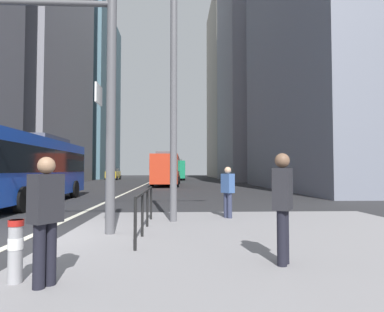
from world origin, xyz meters
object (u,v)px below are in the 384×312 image
object	(u,v)px
pedestrian_waiting	(228,190)
pedestrian_far	(283,202)
street_lamp_post	(174,45)
pedestrian_walking	(46,215)
traffic_signal_gantry	(4,60)
city_bus_red_distant	(176,169)
car_receding_near	(169,173)
car_receding_far	(174,173)
city_bus_blue_oncoming	(29,166)
bollard_left	(16,248)
city_bus_red_receding	(167,168)
car_oncoming_mid	(113,174)

from	to	relation	value
pedestrian_waiting	pedestrian_far	bearing A→B (deg)	-89.18
street_lamp_post	pedestrian_walking	world-z (taller)	street_lamp_post
traffic_signal_gantry	street_lamp_post	distance (m)	4.48
city_bus_red_distant	traffic_signal_gantry	world-z (taller)	traffic_signal_gantry
car_receding_near	street_lamp_post	distance (m)	57.80
car_receding_far	street_lamp_post	world-z (taller)	street_lamp_post
city_bus_blue_oncoming	street_lamp_post	size ratio (longest dim) A/B	1.39
bollard_left	pedestrian_far	xyz separation A→B (m)	(3.76, 0.68, 0.51)
city_bus_red_receding	traffic_signal_gantry	xyz separation A→B (m)	(-3.00, -27.96, 2.33)
car_oncoming_mid	street_lamp_post	xyz separation A→B (m)	(10.53, -47.71, 4.29)
city_bus_blue_oncoming	traffic_signal_gantry	world-z (taller)	traffic_signal_gantry
bollard_left	pedestrian_walking	bearing A→B (deg)	-20.52
city_bus_red_receding	pedestrian_far	xyz separation A→B (m)	(2.66, -30.66, -0.72)
traffic_signal_gantry	pedestrian_walking	size ratio (longest dim) A/B	4.44
city_bus_red_receding	car_receding_near	xyz separation A→B (m)	(-0.42, 31.51, -0.85)
city_bus_red_distant	pedestrian_walking	bearing A→B (deg)	-91.75
pedestrian_walking	pedestrian_far	bearing A→B (deg)	14.25
traffic_signal_gantry	bollard_left	bearing A→B (deg)	-60.52
city_bus_blue_oncoming	car_receding_far	distance (m)	51.29
street_lamp_post	bollard_left	distance (m)	7.29
bollard_left	car_receding_near	bearing A→B (deg)	89.39
city_bus_red_receding	street_lamp_post	size ratio (longest dim) A/B	1.43
pedestrian_waiting	car_oncoming_mid	bearing A→B (deg)	104.52
car_receding_far	pedestrian_far	world-z (taller)	car_receding_far
car_receding_far	pedestrian_far	size ratio (longest dim) A/B	2.62
city_bus_blue_oncoming	city_bus_red_receding	size ratio (longest dim) A/B	0.97
car_receding_near	pedestrian_waiting	distance (m)	57.08
pedestrian_walking	traffic_signal_gantry	bearing A→B (deg)	123.55
car_receding_near	traffic_signal_gantry	distance (m)	59.61
traffic_signal_gantry	pedestrian_walking	bearing A→B (deg)	-56.45
car_receding_near	street_lamp_post	world-z (taller)	street_lamp_post
city_bus_blue_oncoming	car_oncoming_mid	world-z (taller)	city_bus_blue_oncoming
city_bus_red_receding	traffic_signal_gantry	bearing A→B (deg)	-96.13
pedestrian_waiting	pedestrian_walking	bearing A→B (deg)	-118.36
street_lamp_post	pedestrian_walking	size ratio (longest dim) A/B	4.89
bollard_left	pedestrian_waiting	size ratio (longest dim) A/B	0.52
pedestrian_walking	pedestrian_far	size ratio (longest dim) A/B	0.94
city_bus_red_receding	traffic_signal_gantry	size ratio (longest dim) A/B	1.58
car_oncoming_mid	pedestrian_waiting	bearing A→B (deg)	-75.48
car_receding_near	bollard_left	bearing A→B (deg)	-90.61
traffic_signal_gantry	bollard_left	size ratio (longest dim) A/B	8.90
pedestrian_waiting	city_bus_red_receding	bearing A→B (deg)	95.80
city_bus_red_receding	pedestrian_waiting	size ratio (longest dim) A/B	7.29
car_receding_near	traffic_signal_gantry	world-z (taller)	traffic_signal_gantry
city_bus_blue_oncoming	car_oncoming_mid	xyz separation A→B (m)	(-3.50, 40.82, -0.85)
car_receding_near	car_oncoming_mid	bearing A→B (deg)	-132.81
traffic_signal_gantry	pedestrian_waiting	xyz separation A→B (m)	(5.59, 2.47, -3.16)
traffic_signal_gantry	street_lamp_post	xyz separation A→B (m)	(3.92, 1.84, 1.12)
car_oncoming_mid	car_receding_far	size ratio (longest dim) A/B	0.98
car_receding_near	pedestrian_walking	distance (m)	63.01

